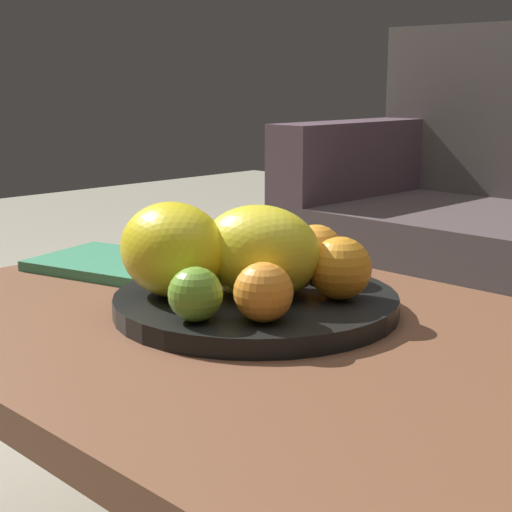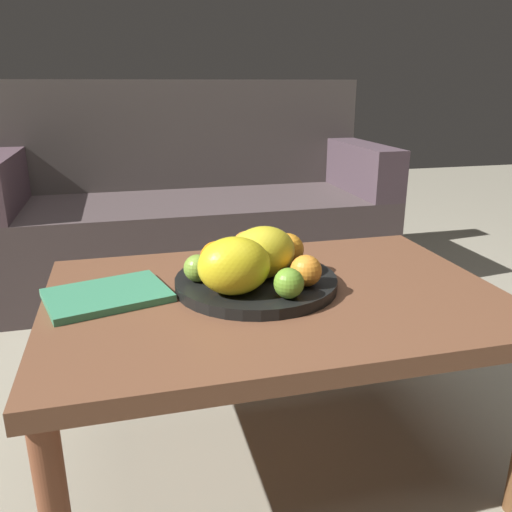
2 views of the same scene
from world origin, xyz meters
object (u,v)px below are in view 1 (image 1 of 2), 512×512
Objects in this scene: orange_front at (263,292)px; magazine at (117,264)px; melon_smaller_beside at (173,250)px; apple_left at (193,254)px; coffee_table at (255,361)px; orange_right at (316,252)px; melon_large_front at (260,251)px; banana_bunch at (266,267)px; apple_right at (197,295)px; fruit_bowl at (256,303)px; orange_back at (340,268)px; orange_left at (238,250)px.

orange_front is 0.43m from magazine.
apple_left is at bearing 126.18° from melon_smaller_beside.
orange_front is (0.06, -0.04, 0.11)m from coffee_table.
orange_front is 0.90× the size of orange_right.
banana_bunch is at bearing 125.06° from melon_large_front.
melon_large_front is 0.12m from orange_right.
coffee_table is at bearing 91.50° from apple_right.
melon_large_front is 0.15m from apple_left.
apple_left is (-0.13, 0.01, 0.04)m from fruit_bowl.
banana_bunch is at bearing 107.30° from apple_right.
orange_right is 0.97× the size of orange_back.
melon_smaller_beside reaches higher than coffee_table.
melon_smaller_beside is at bearing -111.03° from orange_right.
fruit_bowl is 6.06× the size of apple_left.
coffee_table is at bearing -79.20° from orange_right.
orange_front reaches higher than fruit_bowl.
apple_right is at bearing -37.08° from magazine.
orange_right is (0.07, 0.19, -0.02)m from melon_smaller_beside.
apple_left is at bearing 165.02° from coffee_table.
melon_large_front is 2.00× the size of orange_back.
orange_left is (-0.10, 0.05, -0.02)m from melon_large_front.
coffee_table is 0.19m from orange_right.
banana_bunch is (-0.02, -0.08, -0.01)m from orange_right.
orange_front is 0.28× the size of magazine.
orange_back is (0.00, 0.14, 0.01)m from orange_front.
melon_large_front is at bearing 100.90° from apple_right.
melon_smaller_beside is 2.00× the size of orange_left.
fruit_bowl is 5.80× the size of apple_right.
melon_smaller_beside reaches higher than banana_bunch.
apple_left is (-0.05, -0.04, -0.01)m from orange_left.
orange_right is 0.08m from banana_bunch.
coffee_table is at bearing -47.10° from fruit_bowl.
apple_left is (-0.22, 0.09, -0.00)m from orange_front.
coffee_table is 0.08m from fruit_bowl.
melon_large_front is 0.95× the size of banana_bunch.
orange_front is at bearing -36.72° from coffee_table.
fruit_bowl is 1.47× the size of magazine.
banana_bunch is at bearing 113.54° from fruit_bowl.
orange_right is at bearing 147.94° from orange_back.
coffee_table is 0.14m from melon_large_front.
melon_smaller_beside is 0.13m from orange_left.
melon_large_front is at bearing -18.53° from magazine.
melon_smaller_beside is 0.92× the size of banana_bunch.
orange_front reaches higher than magazine.
apple_right is at bearing -56.30° from orange_left.
coffee_table is 13.18× the size of orange_left.
orange_right is 0.46× the size of banana_bunch.
banana_bunch reaches higher than magazine.
melon_large_front is 2.30× the size of orange_front.
apple_left is at bearing 174.82° from melon_large_front.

